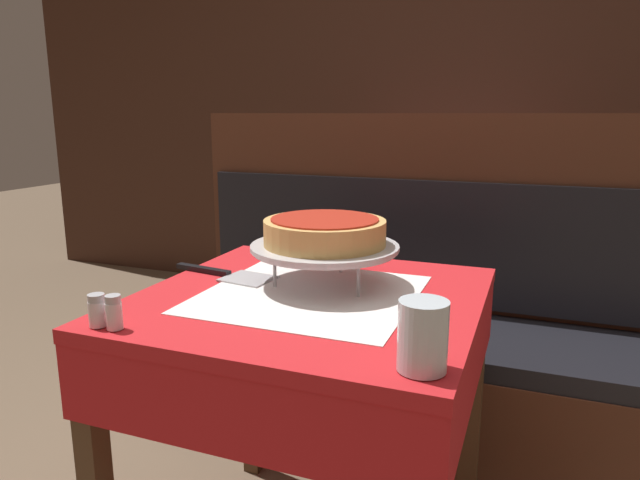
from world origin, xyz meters
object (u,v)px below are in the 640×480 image
(pizza_server, at_px, (227,274))
(condiment_caddy, at_px, (469,186))
(booth_bench, at_px, (413,351))
(pizza_pan_stand, at_px, (325,249))
(salt_shaker, at_px, (97,310))
(dining_table_rear, at_px, (448,216))
(pepper_shaker, at_px, (114,312))
(dining_table_front, at_px, (310,341))
(water_glass_near, at_px, (423,336))
(deep_dish_pizza, at_px, (325,231))

(pizza_server, relative_size, condiment_caddy, 1.64)
(booth_bench, height_order, pizza_pan_stand, booth_bench)
(booth_bench, distance_m, salt_shaker, 1.21)
(dining_table_rear, xyz_separation_m, pepper_shaker, (-0.31, -2.06, 0.14))
(dining_table_front, height_order, pizza_server, pizza_server)
(dining_table_front, xyz_separation_m, water_glass_near, (0.31, -0.30, 0.17))
(pizza_pan_stand, bearing_deg, water_glass_near, -50.69)
(pepper_shaker, bearing_deg, condiment_caddy, 78.21)
(deep_dish_pizza, bearing_deg, water_glass_near, -50.69)
(dining_table_front, distance_m, booth_bench, 0.79)
(water_glass_near, bearing_deg, pepper_shaker, -176.51)
(dining_table_rear, distance_m, salt_shaker, 2.10)
(deep_dish_pizza, distance_m, salt_shaker, 0.52)
(dining_table_front, distance_m, pizza_server, 0.28)
(salt_shaker, bearing_deg, pizza_pan_stand, 52.96)
(condiment_caddy, bearing_deg, water_glass_near, -85.24)
(deep_dish_pizza, height_order, pepper_shaker, deep_dish_pizza)
(pizza_server, distance_m, condiment_caddy, 1.63)
(dining_table_front, relative_size, pizza_server, 2.58)
(dining_table_front, xyz_separation_m, pizza_pan_stand, (0.01, 0.08, 0.20))
(pizza_server, height_order, condiment_caddy, condiment_caddy)
(deep_dish_pizza, bearing_deg, booth_bench, 82.20)
(dining_table_front, distance_m, condiment_caddy, 1.66)
(pizza_pan_stand, xyz_separation_m, condiment_caddy, (0.14, 1.56, -0.03))
(booth_bench, xyz_separation_m, salt_shaker, (-0.40, -1.05, 0.45))
(deep_dish_pizza, bearing_deg, pizza_pan_stand, 82.87)
(dining_table_rear, height_order, pizza_pan_stand, pizza_pan_stand)
(booth_bench, distance_m, pizza_pan_stand, 0.82)
(dining_table_rear, bearing_deg, dining_table_front, -91.48)
(dining_table_front, xyz_separation_m, deep_dish_pizza, (0.01, 0.08, 0.24))
(pizza_server, height_order, salt_shaker, salt_shaker)
(dining_table_rear, xyz_separation_m, pizza_pan_stand, (-0.04, -1.66, 0.20))
(booth_bench, bearing_deg, salt_shaker, -110.61)
(dining_table_rear, height_order, pizza_server, pizza_server)
(pizza_server, xyz_separation_m, pepper_shaker, (-0.02, -0.39, 0.03))
(pizza_server, distance_m, water_glass_near, 0.66)
(pizza_pan_stand, relative_size, condiment_caddy, 1.96)
(water_glass_near, distance_m, condiment_caddy, 1.94)
(dining_table_rear, relative_size, condiment_caddy, 4.72)
(pizza_pan_stand, bearing_deg, booth_bench, 82.20)
(pepper_shaker, relative_size, condiment_caddy, 0.37)
(pepper_shaker, bearing_deg, pizza_pan_stand, 56.68)
(deep_dish_pizza, bearing_deg, pizza_server, -175.75)
(water_glass_near, distance_m, salt_shaker, 0.61)
(pepper_shaker, bearing_deg, dining_table_front, 51.84)
(booth_bench, xyz_separation_m, pizza_server, (-0.34, -0.66, 0.42))
(pizza_server, relative_size, water_glass_near, 2.55)
(booth_bench, height_order, pizza_server, booth_bench)
(dining_table_rear, xyz_separation_m, pizza_server, (-0.29, -1.68, 0.11))
(pepper_shaker, height_order, condiment_caddy, condiment_caddy)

